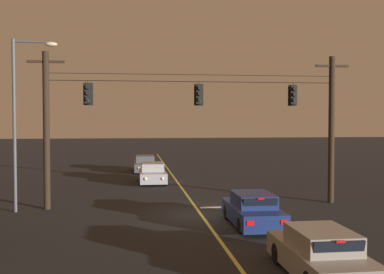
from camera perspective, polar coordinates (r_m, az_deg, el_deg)
name	(u,v)px	position (r m, az deg, el deg)	size (l,w,h in m)	color
ground_plane	(201,214)	(22.08, 1.09, -9.42)	(180.00, 180.00, 0.00)	black
lane_centre_stripe	(182,188)	(30.13, -1.22, -6.29)	(0.14, 60.00, 0.01)	#D1C64C
stop_bar_paint	(233,207)	(24.00, 5.05, -8.48)	(3.40, 0.36, 0.01)	silver
signal_span_assembly	(194,127)	(23.85, 0.31, 1.18)	(16.48, 0.32, 7.75)	#2D2116
traffic_light_leftmost	(88,94)	(23.75, -12.58, 5.17)	(0.48, 0.41, 1.22)	black
traffic_light_left_inner	(199,95)	(23.90, 0.88, 5.20)	(0.48, 0.41, 1.22)	black
traffic_light_centre	(294,95)	(25.10, 12.28, 5.01)	(0.48, 0.41, 1.22)	black
car_waiting_near_lane	(253,210)	(19.80, 7.41, -8.87)	(1.80, 4.33, 1.39)	navy
car_oncoming_lead	(153,174)	(32.83, -4.84, -4.47)	(1.80, 4.42, 1.39)	#A5A5AD
car_oncoming_trailing	(145,164)	(39.57, -5.76, -3.34)	(1.80, 4.42, 1.39)	#4C4C51
car_waiting_second_near	(320,255)	(13.92, 15.40, -13.68)	(1.80, 4.33, 1.39)	gray
street_lamp_corner	(21,109)	(23.68, -20.15, 3.23)	(2.11, 0.30, 8.23)	#4C4F54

